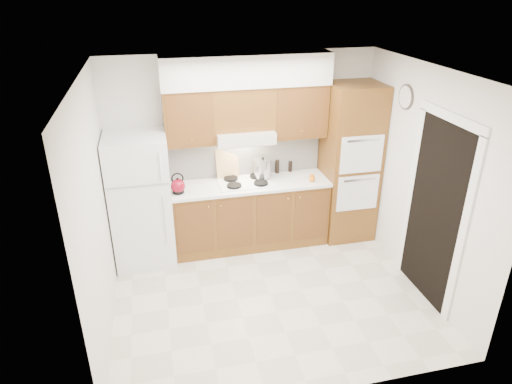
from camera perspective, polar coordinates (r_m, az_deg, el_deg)
floor at (r=5.59m, az=1.71°, el=-12.63°), size 3.60×3.60×0.00m
ceiling at (r=4.49m, az=2.14°, el=14.61°), size 3.60×3.60×0.00m
wall_back at (r=6.25m, az=-1.65°, el=5.28°), size 3.60×0.02×2.60m
wall_left at (r=4.80m, az=-19.36°, el=-2.60°), size 0.02×3.00×2.60m
wall_right at (r=5.61m, az=19.98°, el=1.33°), size 0.02×3.00×2.60m
fridge at (r=5.98m, az=-14.18°, el=-1.03°), size 0.75×0.72×1.72m
base_cabinets at (r=6.33m, az=-0.78°, el=-2.86°), size 2.11×0.60×0.90m
countertop at (r=6.11m, az=-0.79°, el=0.99°), size 2.13×0.62×0.04m
backsplash at (r=6.27m, az=-1.39°, el=4.57°), size 2.11×0.03×0.56m
oven_cabinet at (r=6.46m, az=11.61°, el=3.54°), size 0.70×0.65×2.20m
upper_cab_left at (r=5.83m, az=-8.37°, el=9.24°), size 0.63×0.33×0.70m
upper_cab_right at (r=6.11m, az=5.29°, el=10.13°), size 0.73×0.33×0.70m
range_hood at (r=5.95m, az=-1.48°, el=7.04°), size 0.75×0.45×0.15m
upper_cab_over_hood at (r=5.90m, az=-1.64°, el=10.45°), size 0.75×0.33×0.55m
soffit at (r=5.80m, az=-1.16°, el=14.99°), size 2.13×0.36×0.40m
cooktop at (r=6.11m, az=-1.29°, el=1.24°), size 0.74×0.50×0.01m
doorway at (r=5.44m, az=21.39°, el=-2.55°), size 0.02×0.90×2.10m
wall_clock at (r=5.78m, az=18.23°, el=11.22°), size 0.02×0.30×0.30m
kettle at (r=5.85m, az=-9.73°, el=0.75°), size 0.20×0.20×0.18m
cutting_board at (r=6.22m, az=-3.60°, el=3.56°), size 0.32×0.14×0.41m
stock_pot at (r=6.19m, az=0.83°, el=3.02°), size 0.26×0.26×0.24m
condiment_a at (r=6.29m, az=1.35°, el=2.86°), size 0.06×0.06×0.19m
condiment_b at (r=6.40m, az=2.67°, el=3.18°), size 0.07×0.07×0.18m
condiment_c at (r=6.46m, az=4.30°, el=3.20°), size 0.06×0.06×0.15m
orange_near at (r=6.17m, az=7.00°, el=1.60°), size 0.08×0.08×0.08m
orange_far at (r=6.26m, az=7.01°, el=1.93°), size 0.09×0.09×0.07m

